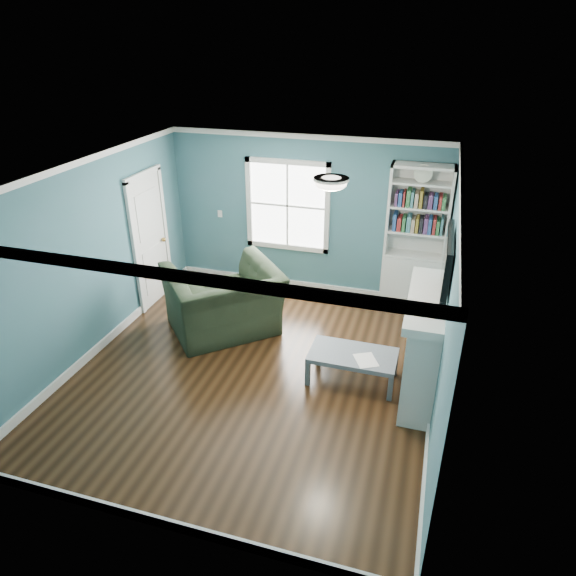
# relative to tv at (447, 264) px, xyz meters

# --- Properties ---
(floor) EXTENTS (5.00, 5.00, 0.00)m
(floor) POSITION_rel_tv_xyz_m (-2.20, -0.20, -1.72)
(floor) COLOR black
(floor) RESTS_ON ground
(room_walls) EXTENTS (5.00, 5.00, 5.00)m
(room_walls) POSITION_rel_tv_xyz_m (-2.20, -0.20, -0.14)
(room_walls) COLOR #366D74
(room_walls) RESTS_ON ground
(trim) EXTENTS (4.50, 5.00, 2.60)m
(trim) POSITION_rel_tv_xyz_m (-2.20, -0.20, -0.49)
(trim) COLOR white
(trim) RESTS_ON ground
(window) EXTENTS (1.40, 0.06, 1.50)m
(window) POSITION_rel_tv_xyz_m (-2.50, 2.29, -0.27)
(window) COLOR white
(window) RESTS_ON room_walls
(bookshelf) EXTENTS (0.90, 0.35, 2.31)m
(bookshelf) POSITION_rel_tv_xyz_m (-0.43, 2.10, -0.80)
(bookshelf) COLOR silver
(bookshelf) RESTS_ON ground
(fireplace) EXTENTS (0.44, 1.58, 1.30)m
(fireplace) POSITION_rel_tv_xyz_m (-0.12, 0.00, -1.09)
(fireplace) COLOR black
(fireplace) RESTS_ON ground
(tv) EXTENTS (0.06, 1.10, 0.65)m
(tv) POSITION_rel_tv_xyz_m (0.00, 0.00, 0.00)
(tv) COLOR black
(tv) RESTS_ON fireplace
(door) EXTENTS (0.12, 0.98, 2.17)m
(door) POSITION_rel_tv_xyz_m (-4.42, 1.20, -0.65)
(door) COLOR silver
(door) RESTS_ON ground
(ceiling_fixture) EXTENTS (0.38, 0.38, 0.15)m
(ceiling_fixture) POSITION_rel_tv_xyz_m (-1.30, -0.10, 0.82)
(ceiling_fixture) COLOR white
(ceiling_fixture) RESTS_ON room_walls
(light_switch) EXTENTS (0.08, 0.01, 0.12)m
(light_switch) POSITION_rel_tv_xyz_m (-3.70, 2.28, -0.52)
(light_switch) COLOR white
(light_switch) RESTS_ON room_walls
(recliner) EXTENTS (1.78, 1.74, 1.32)m
(recliner) POSITION_rel_tv_xyz_m (-2.96, 0.61, -1.06)
(recliner) COLOR black
(recliner) RESTS_ON ground
(coffee_table) EXTENTS (1.09, 0.60, 0.39)m
(coffee_table) POSITION_rel_tv_xyz_m (-0.95, -0.04, -1.38)
(coffee_table) COLOR #4E585E
(coffee_table) RESTS_ON ground
(paper_sheet) EXTENTS (0.36, 0.39, 0.00)m
(paper_sheet) POSITION_rel_tv_xyz_m (-0.77, -0.14, -1.33)
(paper_sheet) COLOR white
(paper_sheet) RESTS_ON coffee_table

